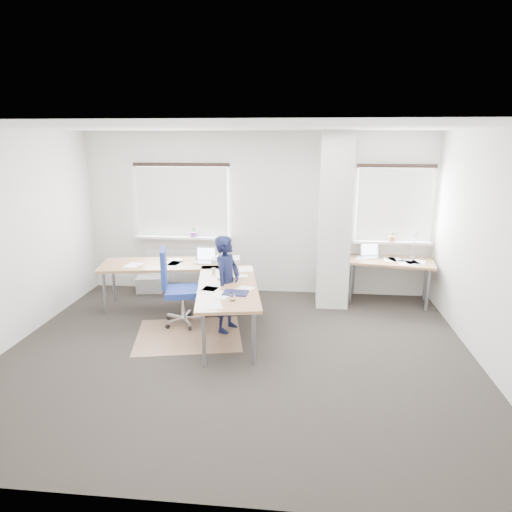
# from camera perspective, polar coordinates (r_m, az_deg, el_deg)

# --- Properties ---
(ground) EXTENTS (6.00, 6.00, 0.00)m
(ground) POSITION_cam_1_polar(r_m,az_deg,el_deg) (6.00, -2.38, -12.04)
(ground) COLOR black
(ground) RESTS_ON ground
(room_shell) EXTENTS (6.04, 5.04, 2.82)m
(room_shell) POSITION_cam_1_polar(r_m,az_deg,el_deg) (5.87, -0.15, 5.37)
(room_shell) COLOR silver
(room_shell) RESTS_ON ground
(floor_mat) EXTENTS (1.66, 1.49, 0.01)m
(floor_mat) POSITION_cam_1_polar(r_m,az_deg,el_deg) (6.55, -8.41, -9.75)
(floor_mat) COLOR #8A654B
(floor_mat) RESTS_ON ground
(white_crate) EXTENTS (0.51, 0.39, 0.28)m
(white_crate) POSITION_cam_1_polar(r_m,az_deg,el_deg) (8.41, -13.07, -3.44)
(white_crate) COLOR white
(white_crate) RESTS_ON ground
(desk_main) EXTENTS (2.82, 2.63, 0.96)m
(desk_main) POSITION_cam_1_polar(r_m,az_deg,el_deg) (6.87, -7.36, -2.41)
(desk_main) COLOR brown
(desk_main) RESTS_ON ground
(desk_side) EXTENTS (1.50, 0.93, 1.22)m
(desk_side) POSITION_cam_1_polar(r_m,az_deg,el_deg) (7.86, 16.43, -0.77)
(desk_side) COLOR brown
(desk_side) RESTS_ON ground
(task_chair) EXTENTS (0.64, 0.63, 1.15)m
(task_chair) POSITION_cam_1_polar(r_m,az_deg,el_deg) (6.84, -9.48, -5.87)
(task_chair) COLOR navy
(task_chair) RESTS_ON ground
(person) EXTENTS (0.48, 0.59, 1.38)m
(person) POSITION_cam_1_polar(r_m,az_deg,el_deg) (6.43, -3.64, -3.52)
(person) COLOR black
(person) RESTS_ON ground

